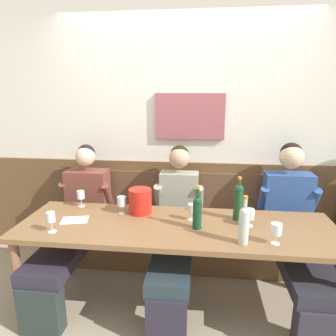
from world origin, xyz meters
The scene contains 19 objects.
ground_plane centered at (0.00, 0.00, -0.01)m, with size 6.80×6.80×0.02m, color tan.
room_wall_back centered at (0.00, 1.09, 1.40)m, with size 6.80×0.12×2.80m.
wood_wainscot_panel centered at (0.00, 1.04, 0.52)m, with size 6.80×0.03×1.04m, color brown.
wall_bench centered at (0.00, 0.83, 0.28)m, with size 2.78×0.42×0.94m.
dining_table centered at (0.00, 0.15, 0.67)m, with size 2.48×0.77×0.74m.
person_left_seat centered at (-0.97, 0.48, 0.61)m, with size 0.52×1.23×1.24m.
person_center_left_seat centered at (-0.03, 0.46, 0.61)m, with size 0.48×1.22×1.25m.
person_center_right_seat centered at (1.00, 0.48, 0.64)m, with size 0.54×1.23×1.30m.
ice_bucket centered at (-0.33, 0.36, 0.85)m, with size 0.19×0.19×0.21m, color red.
wine_bottle_amber_mid centered at (0.48, -0.09, 0.89)m, with size 0.07×0.07×0.34m.
wine_bottle_green_tall centered at (0.16, 0.11, 0.88)m, with size 0.07×0.07×0.34m.
wine_bottle_clear_water centered at (0.49, 0.31, 0.90)m, with size 0.07×0.07×0.36m.
wine_glass_by_bottle centered at (0.56, 0.20, 0.83)m, with size 0.07×0.07×0.14m.
wine_glass_center_front centered at (0.70, -0.07, 0.84)m, with size 0.08×0.08×0.15m.
wine_glass_mid_right centered at (0.12, 0.25, 0.84)m, with size 0.06×0.06×0.14m.
wine_glass_center_rear centered at (-0.90, -0.08, 0.85)m, with size 0.06×0.06×0.16m.
wine_glass_right_end centered at (-0.48, 0.33, 0.84)m, with size 0.08×0.08×0.15m.
wine_glass_near_bucket centered at (-0.89, 0.44, 0.85)m, with size 0.07×0.07×0.15m.
tasting_sheet_left_guest centered at (-0.83, 0.14, 0.74)m, with size 0.21×0.15×0.00m, color white.
Camera 1 is at (0.19, -2.03, 1.75)m, focal length 32.34 mm.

